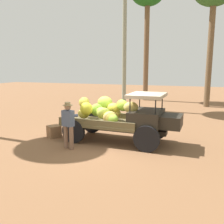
# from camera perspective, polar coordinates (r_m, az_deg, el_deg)

# --- Properties ---
(ground_plane) EXTENTS (60.00, 60.00, 0.00)m
(ground_plane) POSITION_cam_1_polar(r_m,az_deg,el_deg) (9.43, -1.15, -7.07)
(ground_plane) COLOR brown
(truck) EXTENTS (4.52, 1.84, 1.90)m
(truck) POSITION_cam_1_polar(r_m,az_deg,el_deg) (9.25, 2.39, -1.23)
(truck) COLOR black
(truck) RESTS_ON ground
(farmer) EXTENTS (0.53, 0.49, 1.65)m
(farmer) POSITION_cam_1_polar(r_m,az_deg,el_deg) (8.64, -10.12, -2.41)
(farmer) COLOR #86634E
(farmer) RESTS_ON ground
(wooden_crate) EXTENTS (0.65, 0.66, 0.48)m
(wooden_crate) POSITION_cam_1_polar(r_m,az_deg,el_deg) (10.35, -13.33, -4.40)
(wooden_crate) COLOR brown
(wooden_crate) RESTS_ON ground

